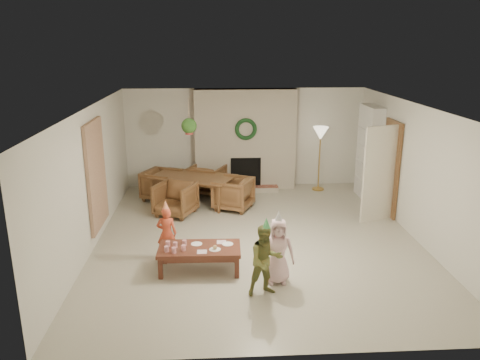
{
  "coord_description": "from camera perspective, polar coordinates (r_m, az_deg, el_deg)",
  "views": [
    {
      "loc": [
        -0.81,
        -8.29,
        3.62
      ],
      "look_at": [
        -0.3,
        0.4,
        1.05
      ],
      "focal_mm": 35.39,
      "sensor_mm": 36.0,
      "label": 1
    }
  ],
  "objects": [
    {
      "name": "bookshelf_shelf_a",
      "position": [
        11.63,
        14.97,
        0.06
      ],
      "size": [
        0.3,
        0.92,
        0.03
      ],
      "primitive_type": "cube",
      "color": "white",
      "rests_on": "bookshelf_carcass"
    },
    {
      "name": "cup_e",
      "position": [
        7.64,
        -6.84,
        -8.14
      ],
      "size": [
        0.07,
        0.07,
        0.09
      ],
      "primitive_type": "cylinder",
      "rotation": [
        0.0,
        0.0,
        -0.03
      ],
      "color": "white",
      "rests_on": "coffee_table_top"
    },
    {
      "name": "books_row_upper",
      "position": [
        11.32,
        15.37,
        4.44
      ],
      "size": [
        0.2,
        0.36,
        0.22
      ],
      "primitive_type": "cube",
      "color": "gold",
      "rests_on": "bookshelf_shelf_c"
    },
    {
      "name": "cup_a",
      "position": [
        7.64,
        -8.86,
        -8.22
      ],
      "size": [
        0.07,
        0.07,
        0.09
      ],
      "primitive_type": "cylinder",
      "rotation": [
        0.0,
        0.0,
        -0.03
      ],
      "color": "white",
      "rests_on": "coffee_table_top"
    },
    {
      "name": "fireplace_mass",
      "position": [
        11.86,
        0.64,
        4.91
      ],
      "size": [
        2.5,
        0.4,
        2.5
      ],
      "primitive_type": "cube",
      "color": "#56171B",
      "rests_on": "floor"
    },
    {
      "name": "child_pink",
      "position": [
        7.35,
        4.58,
        -8.53
      ],
      "size": [
        0.53,
        0.36,
        1.04
      ],
      "primitive_type": "imported",
      "rotation": [
        0.0,
        0.0,
        -0.05
      ],
      "color": "beige",
      "rests_on": "floor"
    },
    {
      "name": "plate_a",
      "position": [
        7.87,
        -5.26,
        -7.68
      ],
      "size": [
        0.19,
        0.19,
        0.01
      ],
      "primitive_type": "cylinder",
      "rotation": [
        0.0,
        0.0,
        -0.03
      ],
      "color": "white",
      "rests_on": "coffee_table_top"
    },
    {
      "name": "floor",
      "position": [
        9.08,
        2.05,
        -7.05
      ],
      "size": [
        7.0,
        7.0,
        0.0
      ],
      "primitive_type": "plane",
      "color": "#B7B29E",
      "rests_on": "ground"
    },
    {
      "name": "bookshelf_carcass",
      "position": [
        11.48,
        15.3,
        3.17
      ],
      "size": [
        0.3,
        1.0,
        2.2
      ],
      "primitive_type": "cube",
      "color": "white",
      "rests_on": "floor"
    },
    {
      "name": "dining_chair_near",
      "position": [
        10.24,
        -7.8,
        -2.3
      ],
      "size": [
        1.02,
        1.03,
        0.71
      ],
      "primitive_type": "imported",
      "rotation": [
        0.0,
        0.0,
        -0.43
      ],
      "color": "brown",
      "rests_on": "floor"
    },
    {
      "name": "party_hat_red",
      "position": [
        8.01,
        -8.98,
        -3.04
      ],
      "size": [
        0.17,
        0.17,
        0.18
      ],
      "primitive_type": "cone",
      "rotation": [
        0.0,
        0.0,
        -0.36
      ],
      "color": "#E3B54B",
      "rests_on": "child_red"
    },
    {
      "name": "wall_left",
      "position": [
        8.9,
        -17.48,
        0.22
      ],
      "size": [
        0.0,
        7.0,
        7.0
      ],
      "primitive_type": "plane",
      "rotation": [
        1.57,
        0.0,
        1.57
      ],
      "color": "silver",
      "rests_on": "floor"
    },
    {
      "name": "cup_f",
      "position": [
        7.83,
        -6.71,
        -7.52
      ],
      "size": [
        0.07,
        0.07,
        0.09
      ],
      "primitive_type": "cylinder",
      "rotation": [
        0.0,
        0.0,
        -0.03
      ],
      "color": "white",
      "rests_on": "coffee_table_top"
    },
    {
      "name": "floor_lamp_shade",
      "position": [
        11.8,
        9.7,
        5.57
      ],
      "size": [
        0.38,
        0.38,
        0.32
      ],
      "primitive_type": "cone",
      "rotation": [
        3.14,
        0.0,
        0.0
      ],
      "color": "beige",
      "rests_on": "floor_lamp_post"
    },
    {
      "name": "fireplace_hearth",
      "position": [
        11.82,
        0.73,
        -1.09
      ],
      "size": [
        1.6,
        0.3,
        0.12
      ],
      "primitive_type": "cube",
      "color": "maroon",
      "rests_on": "floor"
    },
    {
      "name": "dining_chair_right",
      "position": [
        10.51,
        -0.83,
        -1.64
      ],
      "size": [
        1.03,
        1.02,
        0.71
      ],
      "primitive_type": "imported",
      "rotation": [
        0.0,
        0.0,
        -2.0
      ],
      "color": "brown",
      "rests_on": "floor"
    },
    {
      "name": "wall_right",
      "position": [
        9.42,
        20.61,
        0.81
      ],
      "size": [
        0.0,
        7.0,
        7.0
      ],
      "primitive_type": "plane",
      "rotation": [
        1.57,
        0.0,
        -1.57
      ],
      "color": "silver",
      "rests_on": "floor"
    },
    {
      "name": "cup_d",
      "position": [
        7.77,
        -7.82,
        -7.76
      ],
      "size": [
        0.07,
        0.07,
        0.09
      ],
      "primitive_type": "cylinder",
      "rotation": [
        0.0,
        0.0,
        -0.03
      ],
      "color": "white",
      "rests_on": "coffee_table_top"
    },
    {
      "name": "fireplace_wreath",
      "position": [
        11.58,
        0.72,
        6.14
      ],
      "size": [
        0.54,
        0.1,
        0.54
      ],
      "primitive_type": "torus",
      "rotation": [
        1.57,
        0.0,
        0.0
      ],
      "color": "#15391B",
      "rests_on": "fireplace_mass"
    },
    {
      "name": "wall_front",
      "position": [
        5.4,
        5.67,
        -9.63
      ],
      "size": [
        7.0,
        0.0,
        7.0
      ],
      "primitive_type": "plane",
      "rotation": [
        -1.57,
        0.0,
        0.0
      ],
      "color": "silver",
      "rests_on": "floor"
    },
    {
      "name": "curtain_panel",
      "position": [
        9.07,
        -16.94,
        0.58
      ],
      "size": [
        0.06,
        1.2,
        2.0
      ],
      "primitive_type": "cube",
      "color": "tan",
      "rests_on": "wall_left"
    },
    {
      "name": "coffee_leg_fl",
      "position": [
        7.67,
        -9.56,
        -10.49
      ],
      "size": [
        0.07,
        0.07,
        0.35
      ],
      "primitive_type": "cube",
      "rotation": [
        0.0,
        0.0,
        -0.03
      ],
      "color": "#5A2C1E",
      "rests_on": "floor"
    },
    {
      "name": "coffee_table_apron",
      "position": [
        7.8,
        -4.91,
        -8.76
      ],
      "size": [
        1.24,
        0.59,
        0.08
      ],
      "primitive_type": "cube",
      "rotation": [
        0.0,
        0.0,
        -0.03
      ],
      "color": "#5A2C1E",
      "rests_on": "floor"
    },
    {
      "name": "cup_b",
      "position": [
        7.83,
        -8.68,
        -7.6
      ],
      "size": [
        0.07,
        0.07,
        0.09
      ],
      "primitive_type": "cylinder",
      "rotation": [
        0.0,
        0.0,
        -0.03
      ],
      "color": "white",
      "rests_on": "coffee_table_top"
    },
    {
      "name": "bookshelf_shelf_d",
      "position": [
        11.37,
        15.41,
        5.87
      ],
      "size": [
        0.3,
        0.92,
        0.03
      ],
      "primitive_type": "cube",
      "color": "white",
      "rests_on": "bookshelf_carcass"
    },
    {
      "name": "bookshelf_shelf_b",
      "position": [
        11.53,
        15.11,
        1.97
      ],
      "size": [
        0.3,
        0.92,
        0.03
      ],
      "primitive_type": "cube",
      "color": "white",
      "rests_on": "bookshelf_carcass"
    },
    {
      "name": "door_leaf",
      "position": [
        10.07,
        16.45,
        0.67
      ],
      "size": [
        0.77,
        0.32,
        2.0
      ],
      "primitive_type": "cube",
      "rotation": [
        0.0,
        0.0,
        -1.22
      ],
      "color": "beige",
      "rests_on": "floor"
    },
    {
      "name": "child_plaid",
      "position": [
        7.0,
        3.12,
        -9.67
      ],
      "size": [
        0.61,
        0.52,
        1.08
      ],
      "primitive_type": "imported",
      "rotation": [
        0.0,
        0.0,
        0.24
      ],
      "color": "olive",
      "rests_on": "floor"
    },
    {
      "name": "plate_b",
      "position": [
        7.65,
        -3.04,
        -8.36
      ],
      "size": [
        0.19,
        0.19,
        0.01
      ],
      "primitive_type": "cylinder",
      "rotation": [
        0.0,
        0.0,
        -0.03
      ],
      "color": "white",
      "rests_on": "coffee_table_top"
    },
    {
      "name": "ceiling",
      "position": [
        8.4,
        2.23,
        8.78
      ],
      "size": [
        7.0,
        7.0,
        0.0
      ],
      "primitive_type": "plane",
      "rotation": [
        3.14,
        0.0,
        0.0
      ],
      "color": "white",
      "rests_on": "wall_back"
    },
    {
      "name": "hanging_plant_pot",
      "position": [
        9.97,
        -6.15,
        5.83
      ],
      "size": [
        0.16,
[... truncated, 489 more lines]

